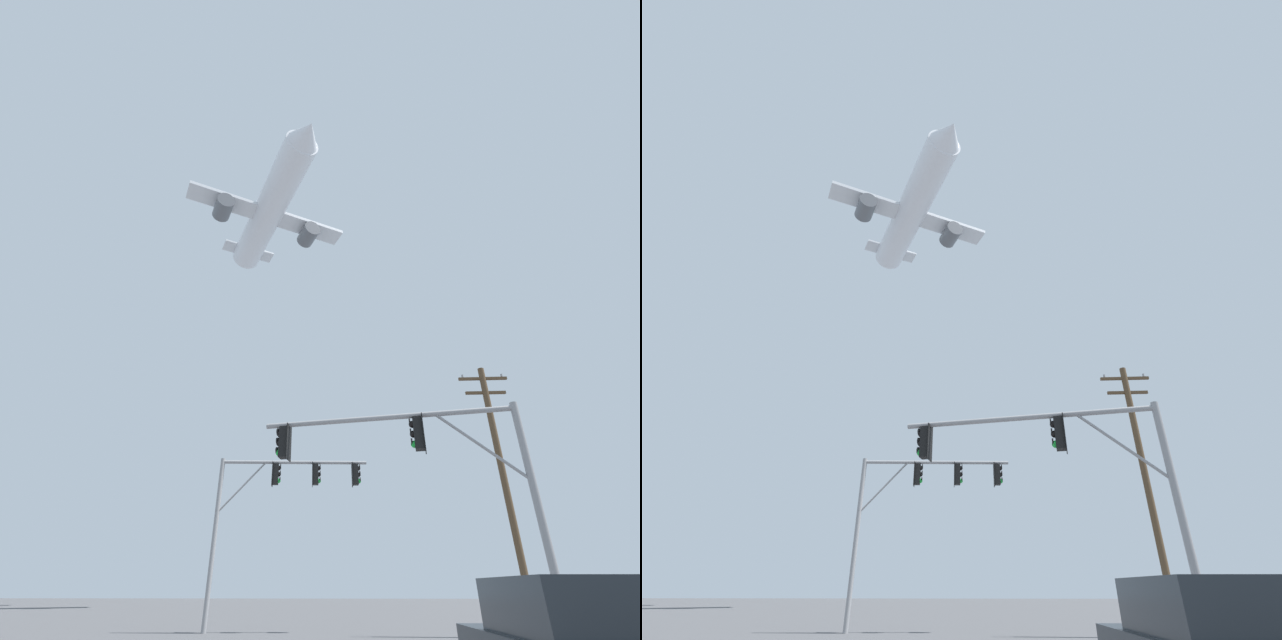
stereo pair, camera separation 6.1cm
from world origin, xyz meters
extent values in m
cylinder|color=gray|center=(5.34, 8.42, 2.91)|extent=(0.20, 0.20, 5.81)
cylinder|color=gray|center=(1.85, 9.05, 5.66)|extent=(7.00, 1.41, 0.15)
cylinder|color=gray|center=(4.29, 8.61, 4.72)|extent=(2.16, 0.47, 1.94)
cube|color=black|center=(-1.08, 9.58, 5.14)|extent=(0.31, 0.36, 0.90)
cylinder|color=black|center=(-1.08, 9.58, 5.65)|extent=(0.05, 0.05, 0.12)
cube|color=black|center=(-0.94, 9.55, 5.14)|extent=(0.11, 0.46, 1.04)
sphere|color=black|center=(-1.22, 9.60, 5.41)|extent=(0.20, 0.20, 0.20)
cylinder|color=black|center=(-1.29, 9.61, 5.47)|extent=(0.08, 0.21, 0.21)
sphere|color=black|center=(-1.22, 9.60, 5.13)|extent=(0.20, 0.20, 0.20)
cylinder|color=black|center=(-1.29, 9.61, 5.19)|extent=(0.08, 0.21, 0.21)
sphere|color=green|center=(-1.22, 9.60, 4.85)|extent=(0.20, 0.20, 0.20)
cylinder|color=black|center=(-1.29, 9.61, 4.91)|extent=(0.08, 0.21, 0.21)
cube|color=black|center=(2.76, 8.88, 5.14)|extent=(0.31, 0.36, 0.90)
cylinder|color=black|center=(2.76, 8.88, 5.65)|extent=(0.05, 0.05, 0.12)
cube|color=black|center=(2.90, 8.86, 5.14)|extent=(0.11, 0.46, 1.04)
sphere|color=black|center=(2.62, 8.91, 5.41)|extent=(0.20, 0.20, 0.20)
cylinder|color=black|center=(2.55, 8.92, 5.47)|extent=(0.08, 0.21, 0.21)
sphere|color=black|center=(2.62, 8.91, 5.13)|extent=(0.20, 0.20, 0.20)
cylinder|color=black|center=(2.55, 8.92, 5.19)|extent=(0.08, 0.21, 0.21)
sphere|color=green|center=(2.62, 8.91, 4.85)|extent=(0.20, 0.20, 0.20)
cylinder|color=black|center=(2.55, 8.92, 4.91)|extent=(0.08, 0.21, 0.21)
cylinder|color=gray|center=(-4.85, 17.00, 3.28)|extent=(0.20, 0.20, 6.56)
cylinder|color=gray|center=(-1.55, 17.24, 6.41)|extent=(6.60, 0.62, 0.15)
cylinder|color=gray|center=(-3.86, 17.07, 5.34)|extent=(2.04, 0.22, 2.20)
cube|color=black|center=(1.21, 17.43, 5.88)|extent=(0.28, 0.34, 0.90)
cylinder|color=black|center=(1.21, 17.43, 6.39)|extent=(0.05, 0.05, 0.12)
cube|color=black|center=(1.07, 17.42, 5.88)|extent=(0.06, 0.46, 1.04)
sphere|color=black|center=(1.36, 17.44, 6.15)|extent=(0.20, 0.20, 0.20)
cylinder|color=black|center=(1.42, 17.45, 6.21)|extent=(0.05, 0.21, 0.21)
sphere|color=black|center=(1.36, 17.44, 5.87)|extent=(0.20, 0.20, 0.20)
cylinder|color=black|center=(1.42, 17.45, 5.93)|extent=(0.05, 0.21, 0.21)
sphere|color=green|center=(1.36, 17.44, 5.59)|extent=(0.20, 0.20, 0.20)
cylinder|color=black|center=(1.42, 17.45, 5.65)|extent=(0.05, 0.21, 0.21)
cube|color=black|center=(-0.60, 17.30, 5.88)|extent=(0.28, 0.34, 0.90)
cylinder|color=black|center=(-0.60, 17.30, 6.39)|extent=(0.05, 0.05, 0.12)
cube|color=black|center=(-0.74, 17.29, 5.88)|extent=(0.06, 0.46, 1.04)
sphere|color=black|center=(-0.45, 17.31, 6.15)|extent=(0.20, 0.20, 0.20)
cylinder|color=black|center=(-0.39, 17.32, 6.21)|extent=(0.05, 0.21, 0.21)
sphere|color=black|center=(-0.45, 17.31, 5.87)|extent=(0.20, 0.20, 0.20)
cylinder|color=black|center=(-0.39, 17.32, 5.93)|extent=(0.05, 0.21, 0.21)
sphere|color=green|center=(-0.45, 17.31, 5.59)|extent=(0.20, 0.20, 0.20)
cylinder|color=black|center=(-0.39, 17.32, 5.65)|extent=(0.05, 0.21, 0.21)
cube|color=black|center=(-2.41, 17.17, 5.88)|extent=(0.28, 0.34, 0.90)
cylinder|color=black|center=(-2.41, 17.17, 6.39)|extent=(0.05, 0.05, 0.12)
cube|color=black|center=(-2.55, 17.16, 5.88)|extent=(0.06, 0.46, 1.04)
sphere|color=black|center=(-2.26, 17.18, 6.15)|extent=(0.20, 0.20, 0.20)
cylinder|color=black|center=(-2.20, 17.19, 6.21)|extent=(0.05, 0.21, 0.21)
sphere|color=black|center=(-2.26, 17.18, 5.87)|extent=(0.20, 0.20, 0.20)
cylinder|color=black|center=(-2.20, 17.19, 5.93)|extent=(0.05, 0.21, 0.21)
sphere|color=green|center=(-2.26, 17.18, 5.59)|extent=(0.20, 0.20, 0.20)
cylinder|color=black|center=(-2.20, 17.19, 5.65)|extent=(0.05, 0.21, 0.21)
cylinder|color=brown|center=(7.26, 15.80, 5.14)|extent=(0.28, 0.28, 10.27)
cube|color=brown|center=(7.26, 15.80, 9.77)|extent=(2.20, 0.12, 0.12)
cube|color=brown|center=(7.26, 15.80, 9.07)|extent=(1.80, 0.12, 0.12)
cylinder|color=gray|center=(6.36, 15.80, 9.89)|extent=(0.10, 0.10, 0.18)
cylinder|color=gray|center=(8.16, 15.80, 9.89)|extent=(0.10, 0.10, 0.18)
cylinder|color=white|center=(-7.73, 36.21, 42.77)|extent=(13.33, 20.78, 3.81)
cone|color=white|center=(-2.20, 25.65, 42.77)|extent=(4.43, 4.00, 3.62)
cone|color=white|center=(-13.20, 46.66, 42.77)|extent=(3.98, 3.62, 3.24)
cube|color=silver|center=(-8.01, 36.74, 42.20)|extent=(19.17, 11.72, 0.43)
cylinder|color=#595B60|center=(-2.98, 39.37, 41.05)|extent=(3.23, 3.53, 2.15)
cylinder|color=#595B60|center=(-13.03, 34.11, 41.05)|extent=(3.23, 3.53, 2.15)
cube|color=#0C5933|center=(-12.04, 44.45, 44.91)|extent=(1.80, 3.09, 4.53)
cube|color=silver|center=(-12.15, 44.66, 43.13)|extent=(7.33, 5.22, 0.24)
cube|color=#1E2328|center=(3.26, 2.96, 1.30)|extent=(1.66, 2.24, 0.60)
camera|label=1|loc=(0.59, -3.15, 1.49)|focal=24.37mm
camera|label=2|loc=(0.65, -3.15, 1.49)|focal=24.37mm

